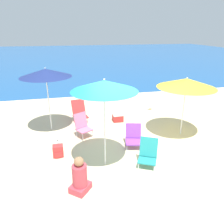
# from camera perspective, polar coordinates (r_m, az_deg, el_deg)

# --- Properties ---
(ground_plane) EXTENTS (60.00, 60.00, 0.00)m
(ground_plane) POSITION_cam_1_polar(r_m,az_deg,el_deg) (6.40, 4.91, -11.57)
(ground_plane) COLOR beige
(sea_water) EXTENTS (60.00, 40.00, 0.01)m
(sea_water) POSITION_cam_1_polar(r_m,az_deg,el_deg) (31.70, -9.86, 14.35)
(sea_water) COLOR #1E5699
(sea_water) RESTS_ON ground
(beach_umbrella_navy) EXTENTS (1.72, 1.72, 2.24)m
(beach_umbrella_navy) POSITION_cam_1_polar(r_m,az_deg,el_deg) (7.66, -16.95, 9.73)
(beach_umbrella_navy) COLOR white
(beach_umbrella_navy) RESTS_ON ground
(beach_umbrella_teal) EXTENTS (1.63, 1.63, 2.34)m
(beach_umbrella_teal) POSITION_cam_1_polar(r_m,az_deg,el_deg) (5.18, -2.03, 6.84)
(beach_umbrella_teal) COLOR white
(beach_umbrella_teal) RESTS_ON ground
(beach_umbrella_yellow) EXTENTS (1.89, 1.89, 2.00)m
(beach_umbrella_yellow) POSITION_cam_1_polar(r_m,az_deg,el_deg) (7.42, 18.89, 7.18)
(beach_umbrella_yellow) COLOR white
(beach_umbrella_yellow) RESTS_ON ground
(beach_chair_red) EXTENTS (0.63, 0.70, 0.84)m
(beach_chair_red) POSITION_cam_1_polar(r_m,az_deg,el_deg) (8.63, -8.52, 0.13)
(beach_chair_red) COLOR silver
(beach_chair_red) RESTS_ON ground
(beach_chair_pink) EXTENTS (0.64, 0.65, 0.81)m
(beach_chair_pink) POSITION_cam_1_polar(r_m,az_deg,el_deg) (7.39, -7.75, -3.35)
(beach_chair_pink) COLOR silver
(beach_chair_pink) RESTS_ON ground
(beach_chair_teal) EXTENTS (0.65, 0.67, 0.73)m
(beach_chair_teal) POSITION_cam_1_polar(r_m,az_deg,el_deg) (5.97, 9.40, -10.51)
(beach_chair_teal) COLOR silver
(beach_chair_teal) RESTS_ON ground
(beach_chair_purple) EXTENTS (0.62, 0.70, 0.67)m
(beach_chair_purple) POSITION_cam_1_polar(r_m,az_deg,el_deg) (6.84, 5.60, -6.35)
(beach_chair_purple) COLOR silver
(beach_chair_purple) RESTS_ON ground
(person_seated_near) EXTENTS (0.55, 0.56, 0.87)m
(person_seated_near) POSITION_cam_1_polar(r_m,az_deg,el_deg) (5.08, -8.41, -16.53)
(person_seated_near) COLOR #BF3F4C
(person_seated_near) RESTS_ON ground
(backpack_red) EXTENTS (0.29, 0.26, 0.34)m
(backpack_red) POSITION_cam_1_polar(r_m,az_deg,el_deg) (6.50, -13.89, -9.87)
(backpack_red) COLOR red
(backpack_red) RESTS_ON ground
(water_bottle) EXTENTS (0.07, 0.07, 0.29)m
(water_bottle) POSITION_cam_1_polar(r_m,az_deg,el_deg) (6.91, -13.98, -8.40)
(water_bottle) COLOR silver
(water_bottle) RESTS_ON ground
(cooler_box) EXTENTS (0.40, 0.35, 0.33)m
(cooler_box) POSITION_cam_1_polar(r_m,az_deg,el_deg) (8.61, 1.51, -1.37)
(cooler_box) COLOR #B72828
(cooler_box) RESTS_ON ground
(seagull) EXTENTS (0.27, 0.11, 0.23)m
(seagull) POSITION_cam_1_polar(r_m,az_deg,el_deg) (9.99, 9.99, 1.34)
(seagull) COLOR gold
(seagull) RESTS_ON ground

